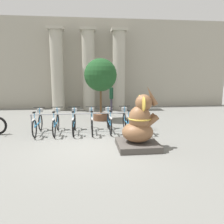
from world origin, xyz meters
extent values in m
plane|color=slate|center=(0.00, 0.00, 0.00)|extent=(60.00, 60.00, 0.00)
cube|color=#A39E8E|center=(0.00, 8.60, 3.00)|extent=(20.00, 0.20, 6.00)
cylinder|color=#ADA899|center=(-1.98, 7.60, 2.50)|extent=(0.80, 0.80, 5.00)
cube|color=#ADA899|center=(-1.98, 7.60, 5.08)|extent=(1.00, 1.00, 0.16)
cylinder|color=#ADA899|center=(0.00, 7.60, 2.50)|extent=(0.80, 0.80, 5.00)
cube|color=#ADA899|center=(0.00, 7.60, 5.08)|extent=(1.00, 1.00, 0.16)
cylinder|color=#ADA899|center=(1.98, 7.60, 2.50)|extent=(0.80, 0.80, 5.00)
cube|color=#ADA899|center=(1.98, 7.60, 5.08)|extent=(1.00, 1.00, 0.16)
cylinder|color=gray|center=(-2.33, 1.95, 0.38)|extent=(0.05, 0.05, 0.75)
cylinder|color=gray|center=(2.43, 1.95, 0.38)|extent=(0.05, 0.05, 0.75)
cylinder|color=gray|center=(0.05, 1.95, 0.75)|extent=(4.85, 0.04, 0.04)
torus|color=black|center=(-2.08, 2.37, 0.34)|extent=(0.05, 0.68, 0.68)
torus|color=black|center=(-2.08, 1.30, 0.34)|extent=(0.05, 0.68, 0.68)
cube|color=#338CC6|center=(-2.08, 1.84, 0.39)|extent=(0.04, 0.97, 0.04)
cube|color=#BCBCBC|center=(-2.08, 1.30, 0.69)|extent=(0.06, 0.56, 0.03)
cylinder|color=#338CC6|center=(-2.08, 1.40, 0.63)|extent=(0.03, 0.03, 0.57)
cube|color=black|center=(-2.08, 1.40, 0.93)|extent=(0.08, 0.18, 0.04)
cylinder|color=#338CC6|center=(-2.08, 2.33, 0.66)|extent=(0.03, 0.03, 0.64)
cylinder|color=black|center=(-2.08, 2.33, 0.98)|extent=(0.48, 0.03, 0.03)
cube|color=#BCBCBC|center=(-2.08, 2.43, 0.84)|extent=(0.20, 0.16, 0.14)
torus|color=black|center=(-1.37, 2.36, 0.34)|extent=(0.05, 0.68, 0.68)
torus|color=black|center=(-1.37, 1.30, 0.34)|extent=(0.05, 0.68, 0.68)
cube|color=#338CC6|center=(-1.37, 1.83, 0.39)|extent=(0.04, 0.97, 0.04)
cube|color=#BCBCBC|center=(-1.37, 1.30, 0.69)|extent=(0.06, 0.56, 0.03)
cylinder|color=#338CC6|center=(-1.37, 1.40, 0.63)|extent=(0.03, 0.03, 0.57)
cube|color=black|center=(-1.37, 1.40, 0.93)|extent=(0.08, 0.18, 0.04)
cylinder|color=#338CC6|center=(-1.37, 2.32, 0.66)|extent=(0.03, 0.03, 0.64)
cylinder|color=black|center=(-1.37, 2.32, 0.98)|extent=(0.48, 0.03, 0.03)
cube|color=#BCBCBC|center=(-1.37, 2.42, 0.84)|extent=(0.20, 0.16, 0.14)
torus|color=black|center=(-0.66, 2.34, 0.34)|extent=(0.05, 0.68, 0.68)
torus|color=black|center=(-0.66, 1.28, 0.34)|extent=(0.05, 0.68, 0.68)
cube|color=#338CC6|center=(-0.66, 1.81, 0.39)|extent=(0.04, 0.97, 0.04)
cube|color=#BCBCBC|center=(-0.66, 1.28, 0.69)|extent=(0.06, 0.56, 0.03)
cylinder|color=#338CC6|center=(-0.66, 1.38, 0.63)|extent=(0.03, 0.03, 0.57)
cube|color=black|center=(-0.66, 1.38, 0.93)|extent=(0.08, 0.18, 0.04)
cylinder|color=#338CC6|center=(-0.66, 2.30, 0.66)|extent=(0.03, 0.03, 0.64)
cylinder|color=black|center=(-0.66, 2.30, 0.98)|extent=(0.48, 0.03, 0.03)
cube|color=#BCBCBC|center=(-0.66, 2.40, 0.84)|extent=(0.20, 0.16, 0.14)
torus|color=black|center=(0.05, 2.32, 0.34)|extent=(0.05, 0.68, 0.68)
torus|color=black|center=(0.05, 1.25, 0.34)|extent=(0.05, 0.68, 0.68)
cube|color=#338CC6|center=(0.05, 1.78, 0.39)|extent=(0.04, 0.97, 0.04)
cube|color=#BCBCBC|center=(0.05, 1.25, 0.69)|extent=(0.06, 0.56, 0.03)
cylinder|color=#338CC6|center=(0.05, 1.35, 0.63)|extent=(0.03, 0.03, 0.57)
cube|color=black|center=(0.05, 1.35, 0.93)|extent=(0.08, 0.18, 0.04)
cylinder|color=#338CC6|center=(0.05, 2.28, 0.66)|extent=(0.03, 0.03, 0.64)
cylinder|color=black|center=(0.05, 2.28, 0.98)|extent=(0.48, 0.03, 0.03)
cube|color=#BCBCBC|center=(0.05, 2.38, 0.84)|extent=(0.20, 0.16, 0.14)
torus|color=black|center=(0.76, 2.37, 0.34)|extent=(0.05, 0.68, 0.68)
torus|color=black|center=(0.76, 1.30, 0.34)|extent=(0.05, 0.68, 0.68)
cube|color=#338CC6|center=(0.76, 1.84, 0.39)|extent=(0.04, 0.97, 0.04)
cube|color=#BCBCBC|center=(0.76, 1.30, 0.69)|extent=(0.06, 0.56, 0.03)
cylinder|color=#338CC6|center=(0.76, 1.40, 0.63)|extent=(0.03, 0.03, 0.57)
cube|color=black|center=(0.76, 1.40, 0.93)|extent=(0.08, 0.18, 0.04)
cylinder|color=#338CC6|center=(0.76, 2.33, 0.66)|extent=(0.03, 0.03, 0.64)
cylinder|color=black|center=(0.76, 2.33, 0.98)|extent=(0.48, 0.03, 0.03)
cube|color=#BCBCBC|center=(0.76, 2.43, 0.84)|extent=(0.20, 0.16, 0.14)
torus|color=black|center=(1.47, 2.34, 0.34)|extent=(0.05, 0.68, 0.68)
torus|color=black|center=(1.47, 1.27, 0.34)|extent=(0.05, 0.68, 0.68)
cube|color=#338CC6|center=(1.47, 1.80, 0.39)|extent=(0.04, 0.97, 0.04)
cube|color=#BCBCBC|center=(1.47, 1.27, 0.69)|extent=(0.06, 0.56, 0.03)
cylinder|color=#338CC6|center=(1.47, 1.37, 0.63)|extent=(0.03, 0.03, 0.57)
cube|color=black|center=(1.47, 1.37, 0.93)|extent=(0.08, 0.18, 0.04)
cylinder|color=#338CC6|center=(1.47, 2.30, 0.66)|extent=(0.03, 0.03, 0.64)
cylinder|color=black|center=(1.47, 2.30, 0.98)|extent=(0.48, 0.03, 0.03)
cube|color=#BCBCBC|center=(1.47, 2.40, 0.84)|extent=(0.20, 0.16, 0.14)
torus|color=black|center=(2.18, 2.30, 0.34)|extent=(0.05, 0.68, 0.68)
torus|color=black|center=(2.18, 1.24, 0.34)|extent=(0.05, 0.68, 0.68)
cube|color=#338CC6|center=(2.18, 1.77, 0.39)|extent=(0.04, 0.97, 0.04)
cube|color=#BCBCBC|center=(2.18, 1.24, 0.69)|extent=(0.06, 0.56, 0.03)
cylinder|color=#338CC6|center=(2.18, 1.34, 0.63)|extent=(0.03, 0.03, 0.57)
cube|color=black|center=(2.18, 1.34, 0.93)|extent=(0.08, 0.18, 0.04)
cylinder|color=#338CC6|center=(2.18, 2.26, 0.66)|extent=(0.03, 0.03, 0.64)
cylinder|color=black|center=(2.18, 2.26, 0.98)|extent=(0.48, 0.03, 0.03)
cube|color=#BCBCBC|center=(2.18, 2.36, 0.84)|extent=(0.20, 0.16, 0.14)
cube|color=#4C4742|center=(1.46, -0.22, 0.10)|extent=(1.29, 1.29, 0.19)
ellipsoid|color=brown|center=(1.46, -0.22, 0.51)|extent=(1.00, 0.88, 0.64)
ellipsoid|color=brown|center=(1.52, -0.22, 0.95)|extent=(0.70, 0.64, 0.82)
sphere|color=brown|center=(1.63, -0.22, 1.45)|extent=(0.53, 0.53, 0.53)
ellipsoid|color=gold|center=(1.56, 0.04, 1.45)|extent=(0.08, 0.37, 0.45)
ellipsoid|color=gold|center=(1.56, -0.48, 1.45)|extent=(0.08, 0.37, 0.45)
cone|color=brown|center=(1.87, -0.22, 1.68)|extent=(0.45, 0.19, 0.66)
cylinder|color=brown|center=(1.84, -0.07, 0.87)|extent=(0.52, 0.18, 0.47)
cylinder|color=brown|center=(1.84, -0.37, 0.87)|extent=(0.52, 0.18, 0.47)
torus|color=gold|center=(1.52, -0.22, 0.95)|extent=(0.73, 0.73, 0.05)
cylinder|color=#383342|center=(1.32, 6.22, 0.44)|extent=(0.11, 0.11, 0.87)
cylinder|color=#383342|center=(1.32, 6.05, 0.44)|extent=(0.11, 0.11, 0.87)
cube|color=#19472D|center=(1.32, 6.14, 1.20)|extent=(0.20, 0.32, 0.65)
sphere|color=tan|center=(1.32, 6.14, 1.66)|extent=(0.24, 0.24, 0.24)
cylinder|color=#19472D|center=(1.32, 6.34, 1.23)|extent=(0.07, 0.07, 0.59)
cylinder|color=#19472D|center=(1.32, 5.94, 1.23)|extent=(0.07, 0.07, 0.59)
cylinder|color=brown|center=(0.56, 4.15, 0.17)|extent=(0.78, 0.78, 0.33)
cylinder|color=brown|center=(0.56, 4.15, 0.98)|extent=(0.10, 0.10, 1.30)
sphere|color=#1E4C23|center=(0.56, 4.15, 2.29)|extent=(1.62, 1.62, 1.62)
camera|label=1|loc=(-0.11, -6.80, 2.34)|focal=35.00mm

